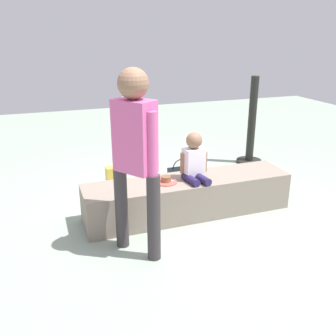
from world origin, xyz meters
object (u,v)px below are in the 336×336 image
adult_standing (135,148)px  gift_bag (115,176)px  child_seated (194,159)px  water_bottle_near_gift (149,174)px  handbag_black_leather (182,177)px  cake_plate (166,181)px  party_cup_red (160,181)px

adult_standing → gift_bag: (0.13, 1.52, -0.81)m
child_seated → water_bottle_near_gift: size_ratio=2.13×
child_seated → handbag_black_leather: child_seated is taller
adult_standing → gift_bag: 1.73m
child_seated → cake_plate: child_seated is taller
cake_plate → party_cup_red: (0.22, 0.84, -0.35)m
child_seated → gift_bag: size_ratio=1.67×
handbag_black_leather → adult_standing: bearing=-126.1°
gift_bag → handbag_black_leather: (0.77, -0.29, -0.00)m
water_bottle_near_gift → cake_plate: bearing=-97.2°
handbag_black_leather → child_seated: bearing=-102.6°
adult_standing → child_seated: bearing=34.4°
water_bottle_near_gift → party_cup_red: (0.09, -0.16, -0.05)m
child_seated → adult_standing: (-0.73, -0.50, 0.34)m
cake_plate → adult_standing: bearing=-130.4°
water_bottle_near_gift → gift_bag: bearing=178.7°
gift_bag → party_cup_red: bearing=-17.4°
adult_standing → water_bottle_near_gift: 1.82m
child_seated → adult_standing: size_ratio=0.31×
adult_standing → water_bottle_near_gift: bearing=69.5°
child_seated → party_cup_red: (-0.08, 0.85, -0.55)m
cake_plate → water_bottle_near_gift: bearing=82.8°
cake_plate → gift_bag: 1.09m
water_bottle_near_gift → handbag_black_leather: size_ratio=0.64×
handbag_black_leather → party_cup_red: bearing=152.5°
water_bottle_near_gift → handbag_black_leather: 0.44m
cake_plate → gift_bag: (-0.31, 1.01, -0.28)m
gift_bag → adult_standing: bearing=-94.8°
party_cup_red → handbag_black_leather: handbag_black_leather is taller
cake_plate → water_bottle_near_gift: (0.13, 1.00, -0.30)m
cake_plate → handbag_black_leather: bearing=57.4°
party_cup_red → handbag_black_leather: bearing=-27.5°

